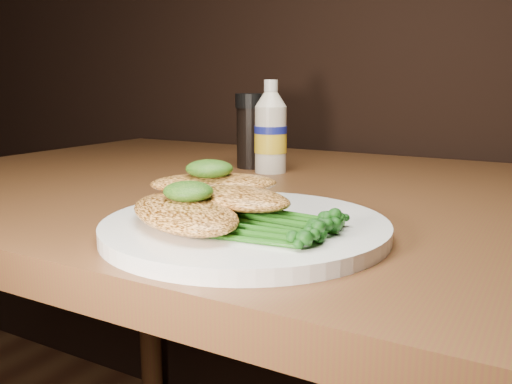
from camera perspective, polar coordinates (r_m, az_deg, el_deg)
The scene contains 9 objects.
plate at distance 0.53m, azimuth -1.11°, elevation -3.75°, with size 0.28×0.28×0.01m, color white.
chicken_front at distance 0.51m, azimuth -7.55°, elevation -2.16°, with size 0.16×0.08×0.03m, color #F6A54E.
chicken_mid at distance 0.55m, azimuth -2.97°, elevation -0.44°, with size 0.15×0.07×0.02m, color #F6A54E.
chicken_back at distance 0.58m, azimuth -4.46°, elevation 0.90°, with size 0.13×0.07×0.02m, color #F6A54E.
pesto_front at distance 0.52m, azimuth -7.12°, elevation 0.07°, with size 0.05×0.05×0.02m, color #07320A.
pesto_back at distance 0.57m, azimuth -4.92°, elevation 2.45°, with size 0.05×0.05×0.02m, color #07320A.
broccolini_bundle at distance 0.49m, azimuth 1.67°, elevation -2.97°, with size 0.13×0.10×0.02m, color #1E5913, non-canonical shape.
mayo_bottle at distance 0.89m, azimuth 1.55°, elevation 6.88°, with size 0.05×0.05×0.15m, color beige, non-canonical shape.
pepper_grinder at distance 0.94m, azimuth -0.57°, elevation 6.41°, with size 0.05×0.05×0.13m, color black, non-canonical shape.
Camera 1 is at (0.37, 0.36, 0.90)m, focal length 38.09 mm.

